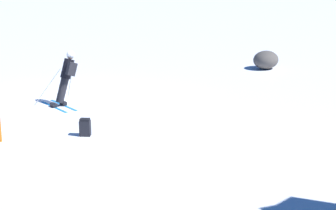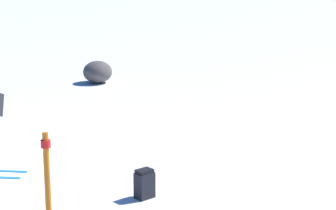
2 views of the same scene
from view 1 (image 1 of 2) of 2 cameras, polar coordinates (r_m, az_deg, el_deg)
ground_plane at (r=19.46m, az=-9.80°, el=0.21°), size 300.00×300.00×0.00m
skier at (r=19.00m, az=-10.30°, el=3.01°), size 1.26×1.83×1.86m
spare_backpack at (r=15.83m, az=-8.42°, el=-2.26°), size 0.35×0.37×0.50m
exposed_boulder_0 at (r=25.26m, az=9.91°, el=4.54°), size 1.25×1.06×0.81m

